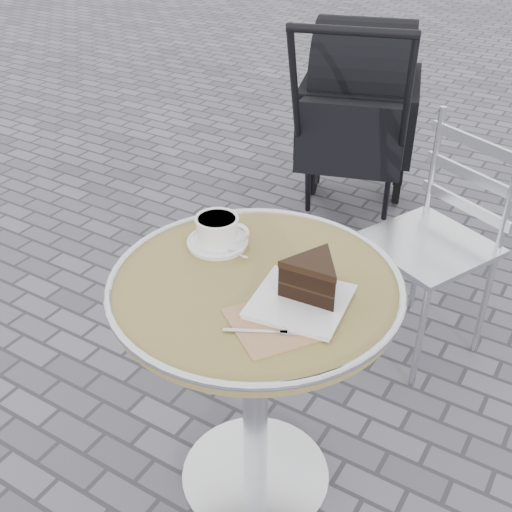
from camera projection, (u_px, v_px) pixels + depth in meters
The scene contains 6 objects.
ground at pixel (255, 479), 1.94m from camera, with size 80.00×80.00×0.00m, color slate.
cafe_table at pixel (255, 335), 1.63m from camera, with size 0.72×0.72×0.74m.
cappuccino_set at pixel (218, 233), 1.66m from camera, with size 0.18×0.16×0.08m.
cake_plate_set at pixel (309, 284), 1.45m from camera, with size 0.27×0.36×0.11m.
bistro_chair at pixel (450, 216), 2.22m from camera, with size 0.51×0.51×0.86m.
baby_stroller at pixel (356, 127), 2.99m from camera, with size 0.78×1.15×1.10m.
Camera 1 is at (0.65, -1.07, 1.63)m, focal length 45.00 mm.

